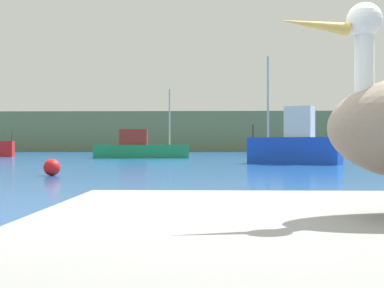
{
  "coord_description": "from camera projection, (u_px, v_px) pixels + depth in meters",
  "views": [
    {
      "loc": [
        0.34,
        -2.92,
        1.03
      ],
      "look_at": [
        -0.41,
        20.78,
        1.04
      ],
      "focal_mm": 48.93,
      "sensor_mm": 36.0,
      "label": 1
    }
  ],
  "objects": [
    {
      "name": "hillside_backdrop",
      "position": [
        206.0,
        132.0,
        77.44
      ],
      "size": [
        140.0,
        11.39,
        5.6
      ],
      "primitive_type": "cube",
      "color": "#6B7A51",
      "rests_on": "ground"
    },
    {
      "name": "fishing_boat_green",
      "position": [
        140.0,
        148.0,
        39.28
      ],
      "size": [
        7.15,
        2.84,
        5.19
      ],
      "rotation": [
        0.0,
        0.0,
        0.09
      ],
      "color": "#1E8C4C",
      "rests_on": "ground"
    },
    {
      "name": "fishing_boat_blue",
      "position": [
        295.0,
        145.0,
        26.99
      ],
      "size": [
        4.79,
        3.25,
        5.69
      ],
      "rotation": [
        0.0,
        0.0,
        2.67
      ],
      "color": "blue",
      "rests_on": "ground"
    },
    {
      "name": "mooring_buoy",
      "position": [
        52.0,
        167.0,
        17.05
      ],
      "size": [
        0.55,
        0.55,
        0.55
      ],
      "primitive_type": "sphere",
      "color": "red",
      "rests_on": "ground"
    }
  ]
}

